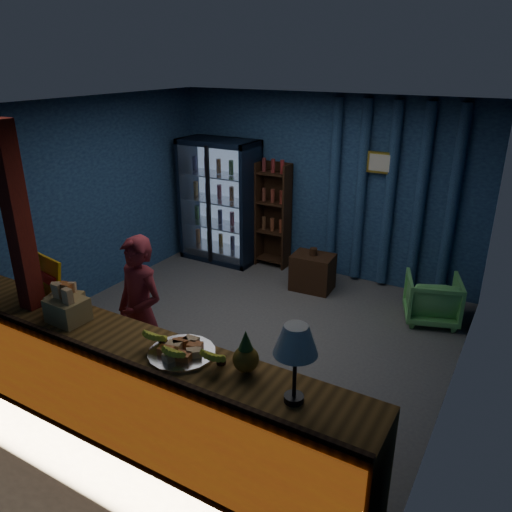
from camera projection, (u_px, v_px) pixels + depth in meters
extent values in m
plane|color=#515154|center=(243.00, 333.00, 5.90)|extent=(4.60, 4.60, 0.00)
plane|color=navy|center=(322.00, 187.00, 7.18)|extent=(4.60, 0.00, 4.60)
plane|color=navy|center=(84.00, 314.00, 3.65)|extent=(4.60, 0.00, 4.60)
plane|color=navy|center=(92.00, 201.00, 6.48)|extent=(0.00, 4.40, 4.40)
plane|color=navy|center=(467.00, 272.00, 4.34)|extent=(0.00, 4.40, 4.40)
plane|color=#472D19|center=(241.00, 105.00, 4.93)|extent=(4.60, 4.60, 0.00)
cube|color=brown|center=(125.00, 385.00, 4.20)|extent=(4.40, 0.55, 0.95)
cube|color=red|center=(99.00, 405.00, 3.97)|extent=(4.35, 0.02, 0.81)
cube|color=#331E10|center=(93.00, 350.00, 3.80)|extent=(4.40, 0.04, 0.04)
cube|color=maroon|center=(27.00, 271.00, 4.38)|extent=(0.16, 0.16, 2.60)
cube|color=black|center=(229.00, 197.00, 7.97)|extent=(1.20, 0.06, 1.90)
cube|color=black|center=(190.00, 196.00, 8.02)|extent=(0.06, 0.60, 1.90)
cube|color=black|center=(251.00, 206.00, 7.48)|extent=(0.06, 0.60, 1.90)
cube|color=black|center=(218.00, 142.00, 7.41)|extent=(1.20, 0.60, 0.08)
cube|color=black|center=(221.00, 255.00, 8.09)|extent=(1.20, 0.60, 0.08)
cube|color=#99B2D8|center=(228.00, 198.00, 7.93)|extent=(1.08, 0.02, 1.74)
cube|color=white|center=(209.00, 206.00, 7.53)|extent=(1.12, 0.02, 1.78)
cube|color=black|center=(209.00, 206.00, 7.51)|extent=(0.05, 0.05, 1.80)
cube|color=silver|center=(221.00, 248.00, 8.04)|extent=(1.08, 0.48, 0.02)
cylinder|color=#B35319|center=(198.00, 236.00, 8.20)|extent=(0.07, 0.07, 0.22)
cylinder|color=#1C5D17|center=(209.00, 238.00, 8.10)|extent=(0.07, 0.07, 0.22)
cylinder|color=#996617|center=(221.00, 240.00, 7.99)|extent=(0.07, 0.07, 0.22)
cylinder|color=#1D1752|center=(233.00, 243.00, 7.89)|extent=(0.07, 0.07, 0.22)
cylinder|color=maroon|center=(245.00, 245.00, 7.78)|extent=(0.07, 0.07, 0.22)
cube|color=silver|center=(221.00, 224.00, 7.89)|extent=(1.08, 0.48, 0.02)
cylinder|color=#1C5D17|center=(197.00, 212.00, 8.05)|extent=(0.07, 0.07, 0.22)
cylinder|color=#996617|center=(209.00, 214.00, 7.95)|extent=(0.07, 0.07, 0.22)
cylinder|color=#1D1752|center=(220.00, 217.00, 7.84)|extent=(0.07, 0.07, 0.22)
cylinder|color=maroon|center=(232.00, 219.00, 7.74)|extent=(0.07, 0.07, 0.22)
cylinder|color=#B35319|center=(245.00, 221.00, 7.63)|extent=(0.07, 0.07, 0.22)
cube|color=silver|center=(220.00, 200.00, 7.74)|extent=(1.08, 0.48, 0.02)
cylinder|color=#996617|center=(196.00, 188.00, 7.90)|extent=(0.07, 0.07, 0.22)
cylinder|color=#1D1752|center=(208.00, 190.00, 7.80)|extent=(0.07, 0.07, 0.22)
cylinder|color=maroon|center=(220.00, 192.00, 7.69)|extent=(0.07, 0.07, 0.22)
cylinder|color=#B35319|center=(232.00, 194.00, 7.59)|extent=(0.07, 0.07, 0.22)
cylinder|color=#1C5D17|center=(244.00, 196.00, 7.48)|extent=(0.07, 0.07, 0.22)
cube|color=silver|center=(219.00, 175.00, 7.59)|extent=(1.08, 0.48, 0.02)
cylinder|color=#1D1752|center=(195.00, 163.00, 7.75)|extent=(0.07, 0.07, 0.22)
cylinder|color=maroon|center=(207.00, 165.00, 7.65)|extent=(0.07, 0.07, 0.22)
cylinder|color=#B35319|center=(219.00, 166.00, 7.54)|extent=(0.07, 0.07, 0.22)
cylinder|color=#1C5D17|center=(231.00, 168.00, 7.44)|extent=(0.07, 0.07, 0.22)
cylinder|color=#996617|center=(244.00, 169.00, 7.33)|extent=(0.07, 0.07, 0.22)
cube|color=#331E10|center=(277.00, 214.00, 7.65)|extent=(0.50, 0.02, 1.60)
cube|color=#331E10|center=(260.00, 214.00, 7.66)|extent=(0.03, 0.28, 1.60)
cube|color=#331E10|center=(287.00, 218.00, 7.44)|extent=(0.03, 0.28, 1.60)
cube|color=#331E10|center=(272.00, 259.00, 7.81)|extent=(0.46, 0.26, 0.02)
cube|color=#331E10|center=(273.00, 231.00, 7.64)|extent=(0.46, 0.26, 0.02)
cube|color=#331E10|center=(273.00, 203.00, 7.47)|extent=(0.46, 0.26, 0.02)
cube|color=#331E10|center=(274.00, 173.00, 7.30)|extent=(0.46, 0.26, 0.02)
cylinder|color=navy|center=(334.00, 189.00, 7.04)|extent=(0.14, 0.14, 2.50)
cylinder|color=navy|center=(361.00, 193.00, 6.85)|extent=(0.14, 0.14, 2.50)
cylinder|color=navy|center=(390.00, 197.00, 6.66)|extent=(0.14, 0.14, 2.50)
cylinder|color=navy|center=(420.00, 201.00, 6.48)|extent=(0.14, 0.14, 2.50)
cylinder|color=navy|center=(452.00, 205.00, 6.29)|extent=(0.14, 0.14, 2.50)
cube|color=gold|center=(381.00, 163.00, 6.53)|extent=(0.36, 0.03, 0.28)
cube|color=silver|center=(380.00, 163.00, 6.52)|extent=(0.30, 0.01, 0.22)
imported|color=maroon|center=(141.00, 313.00, 4.76)|extent=(0.61, 0.44, 1.54)
imported|color=#61BF5F|center=(432.00, 299.00, 6.10)|extent=(0.79, 0.81, 0.58)
cube|color=#331E10|center=(313.00, 272.00, 6.93)|extent=(0.59, 0.45, 0.51)
cylinder|color=#331E10|center=(313.00, 252.00, 6.82)|extent=(0.10, 0.10, 0.10)
cube|color=#D69F0B|center=(46.00, 276.00, 4.64)|extent=(0.49, 0.18, 0.38)
cube|color=red|center=(44.00, 277.00, 4.63)|extent=(0.40, 0.10, 0.10)
cube|color=tan|center=(68.00, 310.00, 4.22)|extent=(0.32, 0.27, 0.20)
cube|color=orange|center=(59.00, 290.00, 4.20)|extent=(0.09, 0.06, 0.13)
cube|color=orange|center=(65.00, 292.00, 4.16)|extent=(0.09, 0.06, 0.13)
cube|color=orange|center=(71.00, 295.00, 4.12)|extent=(0.09, 0.06, 0.13)
cube|color=tan|center=(66.00, 303.00, 4.37)|extent=(0.31, 0.28, 0.17)
cube|color=orange|center=(57.00, 288.00, 4.33)|extent=(0.08, 0.06, 0.11)
cube|color=orange|center=(63.00, 289.00, 4.32)|extent=(0.08, 0.06, 0.11)
cube|color=orange|center=(70.00, 290.00, 4.30)|extent=(0.08, 0.06, 0.11)
cylinder|color=silver|center=(182.00, 353.00, 3.77)|extent=(0.51, 0.51, 0.03)
cube|color=orange|center=(192.00, 352.00, 3.71)|extent=(0.11, 0.08, 0.06)
cube|color=orange|center=(195.00, 347.00, 3.78)|extent=(0.13, 0.13, 0.06)
cube|color=orange|center=(190.00, 342.00, 3.83)|extent=(0.08, 0.11, 0.06)
cube|color=orange|center=(180.00, 341.00, 3.84)|extent=(0.13, 0.13, 0.06)
cube|color=orange|center=(171.00, 345.00, 3.80)|extent=(0.11, 0.08, 0.06)
cube|color=orange|center=(168.00, 350.00, 3.73)|extent=(0.13, 0.13, 0.06)
cube|color=orange|center=(173.00, 355.00, 3.67)|extent=(0.08, 0.11, 0.06)
cube|color=orange|center=(183.00, 356.00, 3.66)|extent=(0.13, 0.13, 0.06)
cylinder|color=black|center=(294.00, 398.00, 3.26)|extent=(0.13, 0.13, 0.04)
cylinder|color=black|center=(295.00, 373.00, 3.19)|extent=(0.03, 0.03, 0.40)
cone|color=white|center=(296.00, 340.00, 3.10)|extent=(0.29, 0.29, 0.20)
sphere|color=olive|center=(246.00, 359.00, 3.53)|extent=(0.19, 0.19, 0.19)
cone|color=#27511B|center=(246.00, 340.00, 3.47)|extent=(0.11, 0.11, 0.15)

